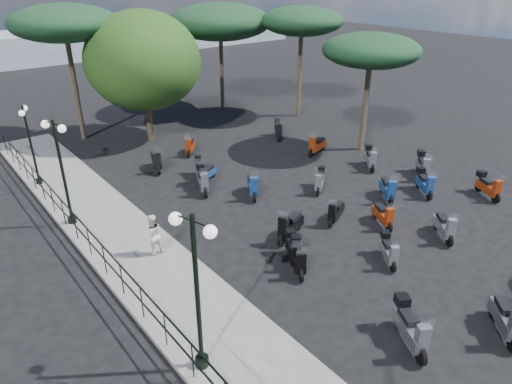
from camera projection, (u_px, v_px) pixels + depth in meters
ground at (319, 227)px, 18.01m from camera, size 120.00×120.00×0.00m
sidewalk at (132, 250)px, 16.45m from camera, size 3.00×30.00×0.15m
railing at (96, 245)px, 15.22m from camera, size 0.04×26.04×1.10m
lamp_post_0 at (197, 286)px, 10.47m from camera, size 0.60×1.25×4.37m
lamp_post_1 at (62, 166)px, 17.02m from camera, size 0.61×1.19×4.22m
lamp_post_2 at (30, 140)px, 20.46m from camera, size 0.57×1.04×3.71m
pedestrian_far at (152, 235)px, 15.77m from camera, size 0.76×0.60×1.52m
scooter_0 at (411, 328)px, 12.18m from camera, size 1.11×1.66×1.47m
scooter_1 at (298, 258)px, 15.25m from camera, size 1.06×1.44×1.31m
scooter_2 at (293, 251)px, 15.65m from camera, size 1.00×1.42×1.27m
scooter_3 at (199, 169)px, 22.02m from camera, size 0.93×1.45×1.27m
scooter_4 at (157, 161)px, 22.93m from camera, size 0.85×1.73×1.44m
scooter_6 at (389, 251)px, 15.70m from camera, size 1.01×1.29×1.20m
scooter_7 at (290, 226)px, 17.06m from camera, size 1.79×0.90×1.49m
scooter_8 at (336, 212)px, 18.24m from camera, size 1.48×0.83×1.26m
scooter_9 at (207, 173)px, 21.73m from camera, size 1.40×0.81×1.20m
scooter_10 at (203, 180)px, 20.71m from camera, size 0.96×1.70×1.44m
scooter_12 at (506, 320)px, 12.54m from camera, size 1.39×1.39×1.48m
scooter_13 at (444, 227)px, 17.11m from camera, size 1.15×1.44×1.38m
scooter_14 at (252, 186)px, 20.29m from camera, size 1.07×1.60×1.44m
scooter_15 at (320, 181)px, 20.81m from camera, size 1.32×1.09×1.25m
scooter_16 at (190, 146)px, 24.96m from camera, size 1.15×1.28×1.29m
scooter_18 at (383, 215)px, 17.98m from camera, size 0.85×1.48×1.27m
scooter_19 at (388, 189)px, 20.01m from camera, size 1.17×1.46×1.40m
scooter_20 at (317, 146)px, 24.93m from camera, size 1.75×0.76×1.43m
scooter_22 at (488, 187)px, 20.22m from camera, size 0.94×1.52×1.31m
scooter_23 at (425, 183)px, 20.49m from camera, size 1.15×1.48×1.37m
scooter_24 at (423, 166)px, 22.19m from camera, size 1.44×1.42×1.47m
scooter_25 at (370, 159)px, 23.18m from camera, size 1.23×1.40×1.36m
scooter_26 at (278, 130)px, 27.26m from camera, size 1.16×1.48×1.37m
broadleaf_tree at (143, 61)px, 25.41m from camera, size 6.45×6.45×7.31m
pine_0 at (220, 22)px, 30.40m from camera, size 6.89×6.89×7.23m
pine_1 at (302, 21)px, 29.05m from camera, size 5.32×5.32×7.14m
pine_2 at (64, 23)px, 24.52m from camera, size 5.78×5.78×7.59m
pine_3 at (371, 51)px, 23.45m from camera, size 5.08×5.08×6.31m
distant_hills at (18, 48)px, 48.95m from camera, size 70.00×8.00×3.00m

